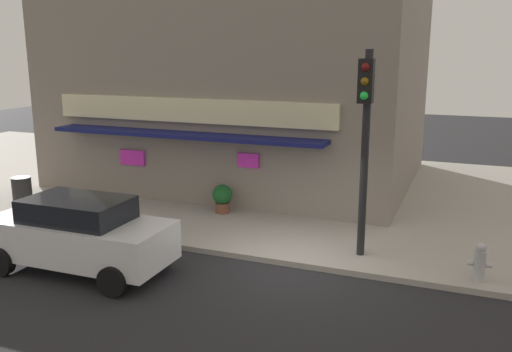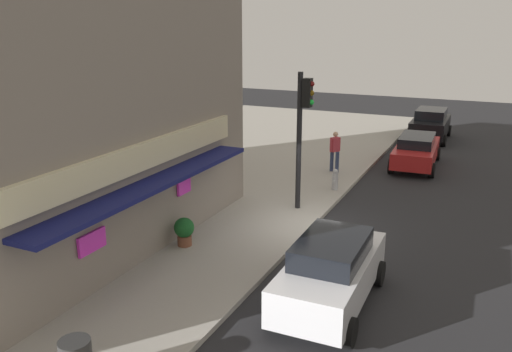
% 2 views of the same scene
% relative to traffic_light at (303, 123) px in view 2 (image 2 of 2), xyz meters
% --- Properties ---
extents(ground_plane, '(65.58, 65.58, 0.00)m').
position_rel_traffic_light_xyz_m(ground_plane, '(-1.43, -0.93, -3.18)').
color(ground_plane, '#232326').
extents(sidewalk, '(43.72, 13.15, 0.14)m').
position_rel_traffic_light_xyz_m(sidewalk, '(-1.43, 5.64, -3.11)').
color(sidewalk, '#A39E93').
rests_on(sidewalk, ground_plane).
extents(corner_building, '(12.19, 9.88, 8.37)m').
position_rel_traffic_light_xyz_m(corner_building, '(-5.75, 6.90, 1.14)').
color(corner_building, gray).
rests_on(corner_building, sidewalk).
extents(traffic_light, '(0.32, 0.58, 4.73)m').
position_rel_traffic_light_xyz_m(traffic_light, '(0.00, 0.00, 0.00)').
color(traffic_light, black).
rests_on(traffic_light, sidewalk).
extents(fire_hydrant, '(0.48, 0.24, 0.83)m').
position_rel_traffic_light_xyz_m(fire_hydrant, '(2.59, -0.47, -2.64)').
color(fire_hydrant, '#B2B2B7').
rests_on(fire_hydrant, sidewalk).
extents(pedestrian, '(0.50, 0.52, 1.78)m').
position_rel_traffic_light_xyz_m(pedestrian, '(5.00, 0.29, -2.07)').
color(pedestrian, navy).
rests_on(pedestrian, sidewalk).
extents(potted_plant_by_doorway, '(0.59, 0.59, 0.85)m').
position_rel_traffic_light_xyz_m(potted_plant_by_doorway, '(-4.47, 1.96, -2.57)').
color(potted_plant_by_doorway, brown).
rests_on(potted_plant_by_doorway, sidewalk).
extents(parked_car_white, '(4.19, 1.98, 1.69)m').
position_rel_traffic_light_xyz_m(parked_car_white, '(-5.70, -2.85, -2.31)').
color(parked_car_white, silver).
rests_on(parked_car_white, ground_plane).
extents(parked_car_red, '(4.66, 2.12, 1.46)m').
position_rel_traffic_light_xyz_m(parked_car_red, '(7.94, -2.70, -2.41)').
color(parked_car_red, '#AD1E1E').
rests_on(parked_car_red, ground_plane).
extents(parked_car_black, '(4.17, 2.09, 1.74)m').
position_rel_traffic_light_xyz_m(parked_car_black, '(14.24, -2.49, -2.29)').
color(parked_car_black, black).
rests_on(parked_car_black, ground_plane).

